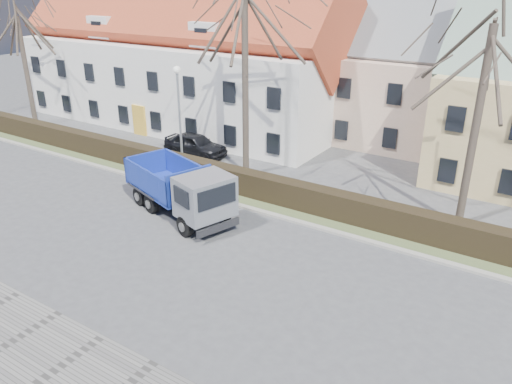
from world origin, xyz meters
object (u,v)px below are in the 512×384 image
Objects in this scene: dump_truck at (176,187)px; parked_car_a at (195,144)px; streetlight at (180,120)px; cart_frame at (143,181)px.

parked_car_a is at bearing 141.21° from dump_truck.
dump_truck is 8.59m from parked_car_a.
streetlight is (-3.61, 4.59, 1.76)m from dump_truck.
streetlight is 1.45× the size of parked_car_a.
cart_frame is at bearing 177.35° from dump_truck.
streetlight is at bearing -158.00° from parked_car_a.
parked_car_a reaches higher than cart_frame.
dump_truck reaches higher than cart_frame.
streetlight reaches higher than dump_truck.
dump_truck is at bearing -147.77° from parked_car_a.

